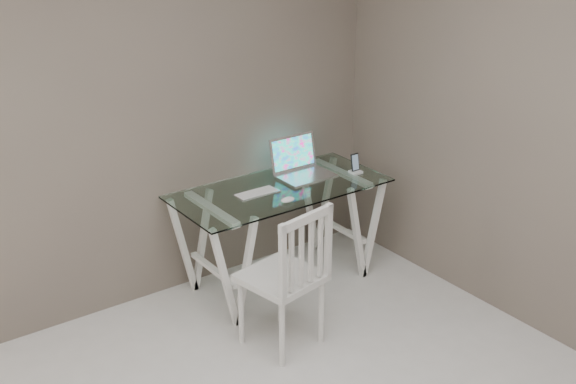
# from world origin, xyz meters

# --- Properties ---
(room) EXTENTS (4.50, 4.52, 2.71)m
(room) POSITION_xyz_m (-0.06, 0.02, 1.72)
(room) COLOR beige
(room) RESTS_ON ground
(desk) EXTENTS (1.50, 0.70, 0.75)m
(desk) POSITION_xyz_m (1.01, 1.85, 0.38)
(desk) COLOR silver
(desk) RESTS_ON ground
(chair) EXTENTS (0.51, 0.51, 0.95)m
(chair) POSITION_xyz_m (0.59, 1.16, 0.52)
(chair) COLOR silver
(chair) RESTS_ON ground
(laptop) EXTENTS (0.38, 0.32, 0.27)m
(laptop) POSITION_xyz_m (1.27, 1.96, 0.81)
(laptop) COLOR silver
(laptop) RESTS_ON desk
(keyboard) EXTENTS (0.31, 0.13, 0.01)m
(keyboard) POSITION_xyz_m (0.81, 1.85, 0.75)
(keyboard) COLOR silver
(keyboard) RESTS_ON desk
(mouse) EXTENTS (0.10, 0.06, 0.03)m
(mouse) POSITION_xyz_m (0.90, 1.61, 0.76)
(mouse) COLOR white
(mouse) RESTS_ON desk
(phone_dock) EXTENTS (0.08, 0.08, 0.14)m
(phone_dock) POSITION_xyz_m (1.61, 1.76, 0.79)
(phone_dock) COLOR white
(phone_dock) RESTS_ON desk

